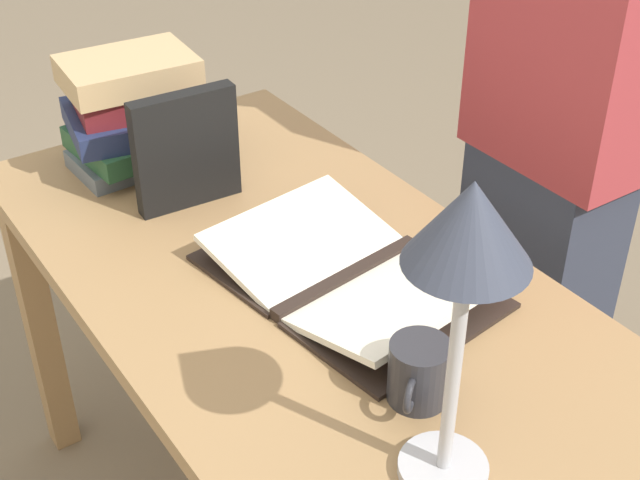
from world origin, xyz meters
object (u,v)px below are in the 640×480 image
book_standing_upright (186,150)px  reading_lamp (467,256)px  coffee_mug (419,373)px  open_book (347,274)px  book_stack_tall (133,113)px  pencil (458,260)px  person_reader (555,145)px

book_standing_upright → reading_lamp: 0.81m
coffee_mug → open_book: bearing=-15.7°
book_stack_tall → book_standing_upright: (-0.20, -0.02, -0.00)m
open_book → reading_lamp: size_ratio=1.18×
pencil → book_stack_tall: bearing=25.6°
book_standing_upright → coffee_mug: bearing=-175.2°
reading_lamp → person_reader: (0.50, -0.72, -0.29)m
open_book → reading_lamp: bearing=153.4°
book_standing_upright → person_reader: person_reader is taller
book_stack_tall → book_standing_upright: 0.20m
open_book → reading_lamp: (-0.40, 0.14, 0.32)m
coffee_mug → person_reader: bearing=-60.6°
open_book → book_standing_upright: (0.37, 0.10, 0.09)m
open_book → book_stack_tall: bearing=3.3°
coffee_mug → person_reader: (0.37, -0.66, -0.00)m
person_reader → coffee_mug: bearing=-60.6°
book_standing_upright → coffee_mug: (-0.65, -0.02, -0.06)m
book_standing_upright → person_reader: 0.74m
reading_lamp → pencil: bearing=-43.9°
reading_lamp → coffee_mug: (0.12, -0.06, -0.29)m
reading_lamp → coffee_mug: reading_lamp is taller
book_stack_tall → reading_lamp: 1.00m
book_standing_upright → reading_lamp: reading_lamp is taller
book_stack_tall → coffee_mug: 0.85m
book_stack_tall → pencil: (-0.63, -0.30, -0.11)m
coffee_mug → person_reader: size_ratio=0.07×
book_standing_upright → open_book: bearing=-162.5°
open_book → person_reader: 0.59m
reading_lamp → book_stack_tall: bearing=-1.6°
book_standing_upright → coffee_mug: book_standing_upright is taller
reading_lamp → pencil: reading_lamp is taller
open_book → reading_lamp: reading_lamp is taller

